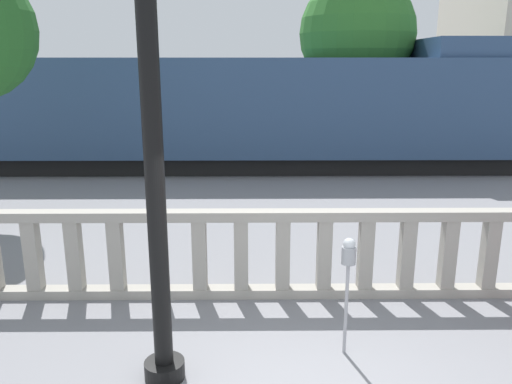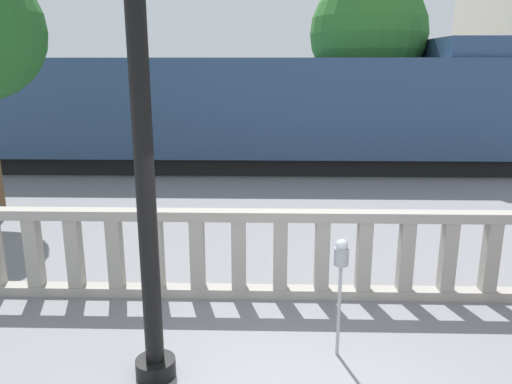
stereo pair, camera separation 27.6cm
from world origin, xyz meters
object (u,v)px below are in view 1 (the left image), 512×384
Objects in this scene: parking_meter at (348,262)px; lamppost at (152,125)px; train_near at (133,112)px; tree_right at (357,34)px.

lamppost is at bearing -167.05° from parking_meter.
tree_right is (7.41, 1.65, 2.47)m from train_near.
train_near is at bearing 104.07° from lamppost.
tree_right reaches higher than lamppost.
tree_right reaches higher than train_near.
tree_right is at bearing 70.62° from lamppost.
lamppost is 3.97× the size of parking_meter.
lamppost is 0.23× the size of train_near.
train_near is 7.98m from tree_right.
tree_right is (2.52, 12.51, 3.16)m from parking_meter.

